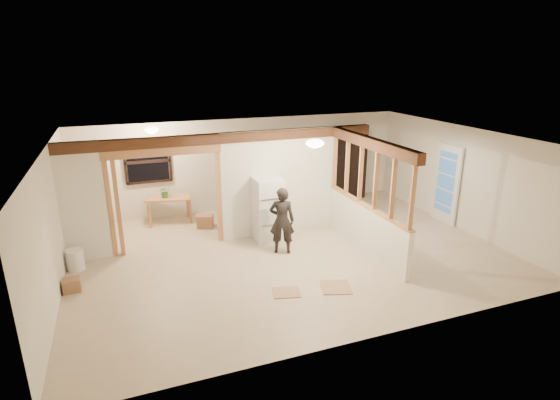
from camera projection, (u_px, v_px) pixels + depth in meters
name	position (u px, v px, depth m)	size (l,w,h in m)	color
floor	(290.00, 253.00, 9.51)	(9.00, 6.50, 0.01)	#C6B193
ceiling	(291.00, 139.00, 8.73)	(9.00, 6.50, 0.01)	white
wall_back	(246.00, 164.00, 12.01)	(9.00, 0.01, 2.50)	silver
wall_front	(375.00, 264.00, 6.23)	(9.00, 0.01, 2.50)	silver
wall_left	(51.00, 226.00, 7.61)	(0.01, 6.50, 2.50)	silver
wall_right	(462.00, 178.00, 10.62)	(0.01, 6.50, 2.50)	silver
partition_left_stub	(83.00, 203.00, 8.83)	(0.90, 0.12, 2.50)	silver
partition_center	(279.00, 182.00, 10.25)	(2.80, 0.12, 2.50)	silver
doorway_frame	(167.00, 201.00, 9.43)	(2.46, 0.14, 2.20)	#B97E4E
header_beam_back	(228.00, 138.00, 9.50)	(7.00, 0.18, 0.22)	#512D1B
header_beam_right	(370.00, 143.00, 8.94)	(0.18, 3.30, 0.22)	#512D1B
pony_wall	(365.00, 228.00, 9.53)	(0.12, 3.20, 1.00)	silver
stud_partition	(368.00, 177.00, 9.17)	(0.14, 3.20, 1.32)	#B97E4E
window_back	(148.00, 162.00, 10.97)	(1.12, 0.10, 1.10)	black
french_door	(446.00, 184.00, 11.02)	(0.12, 0.86, 2.00)	white
ceiling_dome_main	(315.00, 143.00, 8.39)	(0.36, 0.36, 0.16)	#FFEABF
ceiling_dome_util	(152.00, 130.00, 9.94)	(0.32, 0.32, 0.14)	#FFEABF
hanging_bulb	(179.00, 147.00, 9.58)	(0.07, 0.07, 0.07)	#FFD88C
refrigerator	(268.00, 210.00, 9.96)	(0.61, 0.59, 1.48)	white
woman	(282.00, 221.00, 9.30)	(0.54, 0.35, 1.48)	black
work_table	(169.00, 210.00, 11.14)	(1.09, 0.54, 0.68)	#B97E4E
potted_plant	(165.00, 192.00, 10.95)	(0.28, 0.24, 0.31)	#3A7732
shop_vac	(98.00, 224.00, 10.32)	(0.46, 0.46, 0.60)	#A51419
bookshelf	(349.00, 165.00, 12.89)	(1.02, 0.34, 2.04)	black
bucket	(75.00, 260.00, 8.69)	(0.34, 0.34, 0.42)	silver
box_util_a	(205.00, 221.00, 10.88)	(0.38, 0.33, 0.33)	#966748
box_util_b	(106.00, 233.00, 10.25)	(0.27, 0.27, 0.25)	#966748
box_front	(72.00, 285.00, 7.91)	(0.30, 0.25, 0.25)	#966748
floor_panel_near	(336.00, 287.00, 8.06)	(0.53, 0.53, 0.02)	tan
floor_panel_far	(286.00, 292.00, 7.89)	(0.49, 0.40, 0.02)	tan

